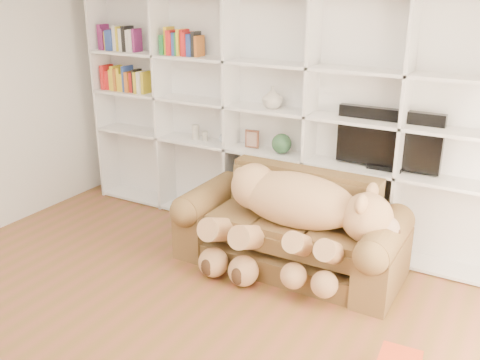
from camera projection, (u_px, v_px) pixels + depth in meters
The scene contains 13 objects.
floor at pixel (123, 346), 3.87m from camera, with size 5.00×5.00×0.00m, color brown.
wall_back at pixel (278, 101), 5.44m from camera, with size 5.00×0.02×2.70m, color white.
bookshelf at pixel (251, 105), 5.46m from camera, with size 4.43×0.35×2.40m.
sofa at pixel (291, 233), 4.90m from camera, with size 2.03×0.88×0.86m.
teddy_bear at pixel (293, 213), 4.62m from camera, with size 1.62×0.86×0.94m.
throw_pillow at pixel (257, 190), 5.12m from camera, with size 0.36×0.12×0.36m, color #530E10.
tv at pixel (389, 140), 4.85m from camera, with size 0.95×0.18×0.56m.
picture_frame at pixel (252, 139), 5.51m from camera, with size 0.15×0.03×0.19m, color #582F1E.
green_vase at pixel (282, 144), 5.35m from camera, with size 0.20×0.20×0.20m, color #29502F.
figurine_tall at pixel (195, 132), 5.84m from camera, with size 0.08×0.08×0.16m, color beige.
figurine_short at pixel (205, 136), 5.80m from camera, with size 0.06×0.06×0.11m, color beige.
snow_globe at pixel (224, 138), 5.68m from camera, with size 0.11×0.11×0.11m, color silver.
shelf_vase at pixel (272, 97), 5.25m from camera, with size 0.21×0.21×0.22m, color beige.
Camera 1 is at (2.33, -2.37, 2.47)m, focal length 40.00 mm.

